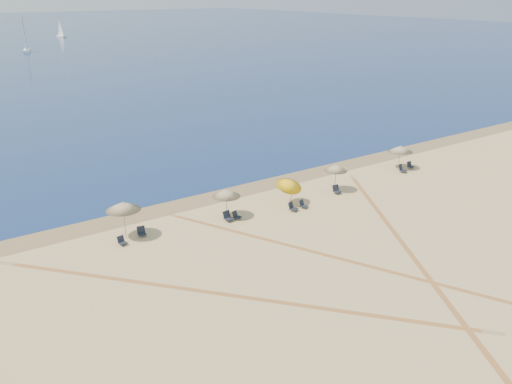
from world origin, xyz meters
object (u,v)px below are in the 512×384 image
at_px(umbrella_4, 336,168).
at_px(chair_10, 410,165).
at_px(chair_9, 402,169).
at_px(umbrella_5, 400,149).
at_px(sailboat_1, 25,41).
at_px(chair_3, 141,232).
at_px(umbrella_2, 226,193).
at_px(umbrella_1, 123,206).
at_px(chair_7, 303,205).
at_px(chair_2, 122,241).
at_px(chair_5, 236,216).
at_px(umbrella_3, 290,183).
at_px(chair_8, 337,190).
at_px(chair_4, 228,217).
at_px(sailboat_0, 60,30).
at_px(chair_6, 292,207).

height_order(umbrella_4, chair_10, umbrella_4).
bearing_deg(umbrella_4, chair_9, 0.73).
height_order(umbrella_5, sailboat_1, sailboat_1).
xyz_separation_m(chair_3, chair_9, (25.19, -1.02, 0.03)).
height_order(umbrella_2, umbrella_4, umbrella_4).
distance_m(umbrella_5, sailboat_1, 125.28).
bearing_deg(umbrella_1, chair_9, -2.95).
relative_size(umbrella_2, chair_7, 3.19).
bearing_deg(chair_2, chair_5, -15.46).
height_order(umbrella_1, chair_10, umbrella_1).
bearing_deg(umbrella_1, chair_7, -11.86).
distance_m(umbrella_3, sailboat_1, 126.84).
height_order(chair_7, chair_8, chair_8).
xyz_separation_m(umbrella_3, chair_4, (-5.57, 0.12, -1.45)).
xyz_separation_m(chair_4, sailboat_0, (37.21, 169.89, 1.94)).
distance_m(chair_4, chair_9, 19.01).
relative_size(chair_5, chair_7, 0.98).
relative_size(chair_3, chair_8, 0.96).
bearing_deg(umbrella_2, sailboat_1, 83.09).
relative_size(umbrella_3, sailboat_1, 0.26).
relative_size(umbrella_3, sailboat_0, 0.32).
distance_m(umbrella_3, chair_7, 1.93).
xyz_separation_m(umbrella_3, umbrella_4, (5.00, 0.21, 0.28)).
relative_size(chair_3, chair_4, 0.96).
height_order(umbrella_5, chair_8, umbrella_5).
bearing_deg(umbrella_4, umbrella_5, 6.46).
relative_size(umbrella_1, chair_7, 3.68).
relative_size(umbrella_3, chair_7, 3.33).
relative_size(chair_2, chair_10, 1.04).
bearing_deg(umbrella_2, chair_4, -114.60).
relative_size(chair_6, sailboat_0, 0.11).
bearing_deg(chair_4, chair_3, 162.23).
distance_m(chair_2, chair_8, 18.17).
xyz_separation_m(chair_3, chair_7, (12.23, -2.45, -0.02)).
height_order(umbrella_4, umbrella_5, umbrella_4).
bearing_deg(chair_3, umbrella_5, 11.84).
bearing_deg(chair_9, chair_2, 160.32).
relative_size(chair_7, chair_8, 0.95).
distance_m(umbrella_5, sailboat_0, 169.69).
distance_m(chair_10, sailboat_1, 125.87).
bearing_deg(chair_3, chair_2, -149.54).
relative_size(chair_4, chair_5, 1.07).
bearing_deg(chair_10, chair_4, -175.11).
distance_m(umbrella_4, chair_7, 5.04).
bearing_deg(chair_9, sailboat_0, 65.22).
bearing_deg(sailboat_1, chair_5, -81.69).
distance_m(umbrella_2, chair_4, 1.74).
xyz_separation_m(umbrella_2, sailboat_0, (36.98, 169.37, 0.30)).
height_order(chair_5, chair_6, chair_6).
distance_m(chair_9, chair_10, 1.64).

